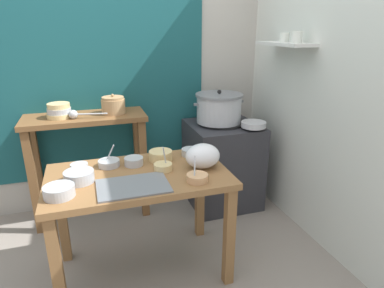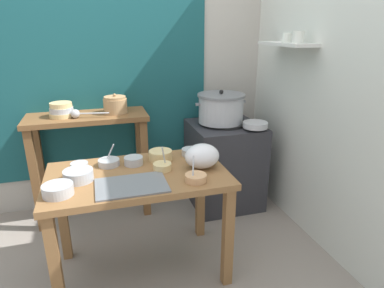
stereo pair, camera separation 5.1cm
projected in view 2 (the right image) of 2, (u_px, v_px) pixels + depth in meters
name	position (u px, v px, depth m)	size (l,w,h in m)	color
ground_plane	(140.00, 266.00, 2.31)	(9.00, 9.00, 0.00)	gray
wall_back	(124.00, 60.00, 2.89)	(4.40, 0.12, 2.60)	#B2ADA3
wall_right	(317.00, 66.00, 2.44)	(0.30, 3.20, 2.60)	silver
prep_table	(138.00, 189.00, 2.09)	(1.10, 0.66, 0.72)	olive
back_shelf_table	(90.00, 141.00, 2.76)	(0.96, 0.40, 0.90)	brown
stove_block	(224.00, 164.00, 3.06)	(0.60, 0.61, 0.78)	#2D2D33
steamer_pot	(221.00, 108.00, 2.89)	(0.46, 0.41, 0.29)	#B7BABF
clay_pot	(115.00, 105.00, 2.73)	(0.19, 0.19, 0.16)	tan
bowl_stack_enamel	(62.00, 110.00, 2.62)	(0.19, 0.19, 0.11)	#E5C684
ladle	(77.00, 114.00, 2.59)	(0.29, 0.09, 0.07)	#B7BABF
serving_tray	(132.00, 185.00, 1.88)	(0.40, 0.28, 0.01)	slate
plastic_bag	(202.00, 156.00, 2.11)	(0.22, 0.19, 0.16)	white
wide_pan	(255.00, 125.00, 2.77)	(0.21, 0.21, 0.05)	#B7BABF
prep_bowl_0	(79.00, 165.00, 2.11)	(0.11, 0.11, 0.04)	#B7BABF
prep_bowl_1	(161.00, 155.00, 2.24)	(0.16, 0.16, 0.07)	#E5C684
prep_bowl_2	(134.00, 160.00, 2.17)	(0.12, 0.12, 0.05)	#B7BABF
prep_bowl_3	(109.00, 162.00, 2.16)	(0.14, 0.14, 0.14)	#B7BABF
prep_bowl_4	(58.00, 189.00, 1.77)	(0.16, 0.16, 0.06)	#B7BABF
prep_bowl_5	(191.00, 152.00, 2.33)	(0.13, 0.13, 0.05)	#B7BABF
prep_bowl_6	(196.00, 177.00, 1.94)	(0.13, 0.13, 0.15)	tan
prep_bowl_7	(78.00, 175.00, 1.94)	(0.17, 0.17, 0.07)	#B7BABF
prep_bowl_8	(162.00, 166.00, 2.09)	(0.12, 0.12, 0.17)	#E5C684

